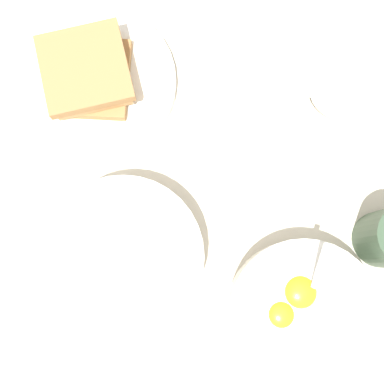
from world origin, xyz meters
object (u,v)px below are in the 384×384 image
(toast_sandwich, at_px, (88,72))
(toast_plate, at_px, (94,83))
(egg_bowl, at_px, (302,315))
(soup_spoon, at_px, (329,95))
(congee_bowl, at_px, (124,257))

(toast_sandwich, bearing_deg, toast_plate, 3.46)
(egg_bowl, bearing_deg, toast_sandwich, 176.81)
(toast_sandwich, relative_size, soup_spoon, 0.87)
(egg_bowl, distance_m, toast_sandwich, 0.39)
(toast_plate, xyz_separation_m, soup_spoon, (0.23, 0.20, 0.01))
(egg_bowl, distance_m, toast_plate, 0.39)
(toast_sandwich, bearing_deg, soup_spoon, 41.62)
(egg_bowl, relative_size, toast_sandwich, 1.22)
(egg_bowl, xyz_separation_m, congee_bowl, (-0.19, -0.10, 0.00))
(toast_sandwich, height_order, soup_spoon, toast_sandwich)
(soup_spoon, bearing_deg, egg_bowl, -54.40)
(toast_plate, xyz_separation_m, congee_bowl, (0.19, -0.12, 0.02))
(egg_bowl, relative_size, congee_bowl, 0.92)
(toast_plate, relative_size, toast_sandwich, 1.50)
(egg_bowl, relative_size, soup_spoon, 1.07)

